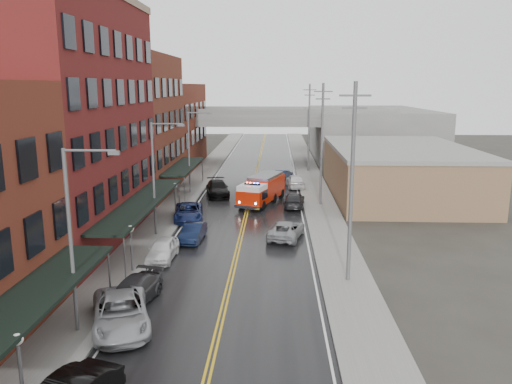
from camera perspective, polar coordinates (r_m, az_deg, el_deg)
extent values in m
cube|color=black|center=(45.51, -1.21, -2.89)|extent=(11.00, 160.00, 0.02)
cube|color=slate|center=(46.51, -10.23, -2.67)|extent=(3.00, 160.00, 0.15)
cube|color=slate|center=(45.63, 7.99, -2.88)|extent=(3.00, 160.00, 0.15)
cube|color=gray|center=(46.18, -8.23, -2.71)|extent=(0.30, 160.00, 0.15)
cube|color=gray|center=(45.50, 5.92, -2.87)|extent=(0.30, 160.00, 0.15)
cube|color=maroon|center=(40.33, -21.31, 7.34)|extent=(9.00, 20.00, 18.00)
cube|color=brown|center=(56.87, -14.18, 7.41)|extent=(9.00, 15.00, 15.00)
cube|color=maroon|center=(73.88, -10.30, 7.41)|extent=(9.00, 20.00, 12.00)
cube|color=#906D4D|center=(56.25, 15.94, 2.13)|extent=(14.00, 22.00, 5.00)
cube|color=slate|center=(85.61, 12.68, 6.57)|extent=(18.00, 30.00, 8.00)
cube|color=black|center=(22.40, -25.79, -12.19)|extent=(2.60, 16.00, 0.18)
cylinder|color=slate|center=(28.94, -16.39, -9.19)|extent=(0.10, 0.10, 3.00)
cube|color=black|center=(39.27, -12.86, -1.12)|extent=(2.60, 18.00, 0.18)
cylinder|color=slate|center=(31.43, -14.77, -7.38)|extent=(0.10, 0.10, 3.00)
cylinder|color=slate|center=(47.51, -8.76, -0.54)|extent=(0.10, 0.10, 3.00)
cube|color=black|center=(56.03, -8.24, 2.95)|extent=(2.60, 13.00, 0.18)
cylinder|color=slate|center=(50.19, -8.16, 0.16)|extent=(0.10, 0.10, 3.00)
cylinder|color=slate|center=(62.02, -6.13, 2.48)|extent=(0.10, 0.10, 3.00)
cylinder|color=#59595B|center=(21.06, -25.24, -18.61)|extent=(0.14, 0.14, 2.80)
sphere|color=silver|center=(20.36, -25.63, -14.95)|extent=(0.44, 0.44, 0.44)
cylinder|color=#59595B|center=(32.92, -14.03, -6.63)|extent=(0.14, 0.14, 2.80)
sphere|color=silver|center=(32.48, -14.17, -4.12)|extent=(0.44, 0.44, 0.44)
cylinder|color=#59595B|center=(46.01, -9.20, -1.09)|extent=(0.14, 0.14, 2.80)
sphere|color=silver|center=(45.69, -9.26, 0.74)|extent=(0.44, 0.44, 0.44)
cylinder|color=#59595B|center=(24.96, -20.41, -5.59)|extent=(0.18, 0.18, 9.00)
cylinder|color=#59595B|center=(23.60, -18.49, 4.52)|extent=(2.40, 0.12, 0.12)
cube|color=#59595B|center=(23.25, -15.93, 4.32)|extent=(0.50, 0.22, 0.18)
cylinder|color=#59595B|center=(39.74, -11.62, 1.31)|extent=(0.18, 0.18, 9.00)
cylinder|color=#59595B|center=(38.90, -10.16, 7.68)|extent=(2.40, 0.12, 0.12)
cube|color=#59595B|center=(38.69, -8.55, 7.56)|extent=(0.50, 0.22, 0.18)
cylinder|color=#59595B|center=(55.20, -7.67, 4.41)|extent=(0.18, 0.18, 9.00)
cylinder|color=#59595B|center=(54.60, -6.54, 8.99)|extent=(2.40, 0.12, 0.12)
cube|color=#59595B|center=(54.45, -5.38, 8.91)|extent=(0.50, 0.22, 0.18)
cylinder|color=#59595B|center=(29.78, 10.87, 0.72)|extent=(0.24, 0.24, 12.00)
cube|color=#59595B|center=(29.23, 11.28, 10.77)|extent=(1.80, 0.12, 0.12)
cube|color=#59595B|center=(29.25, 11.22, 9.40)|extent=(1.40, 0.12, 0.12)
cylinder|color=#59595B|center=(49.42, 7.52, 5.28)|extent=(0.24, 0.24, 12.00)
cube|color=#59595B|center=(49.09, 7.69, 11.32)|extent=(1.80, 0.12, 0.12)
cube|color=#59595B|center=(49.10, 7.67, 10.50)|extent=(1.40, 0.12, 0.12)
cylinder|color=#59595B|center=(69.26, 6.07, 7.23)|extent=(0.24, 0.24, 12.00)
cube|color=#59595B|center=(69.03, 6.17, 11.54)|extent=(1.80, 0.12, 0.12)
cube|color=#59595B|center=(69.04, 6.15, 10.96)|extent=(1.40, 0.12, 0.12)
cube|color=slate|center=(76.10, 0.27, 8.29)|extent=(40.00, 10.00, 1.50)
cube|color=slate|center=(77.62, -7.91, 5.47)|extent=(1.60, 8.00, 6.00)
cube|color=slate|center=(76.83, 8.53, 5.39)|extent=(1.60, 8.00, 6.00)
cube|color=#BB1F08|center=(51.46, 1.11, 0.59)|extent=(4.02, 5.87, 2.05)
cube|color=#BB1F08|center=(48.04, -0.43, -0.60)|extent=(3.12, 3.18, 1.47)
cube|color=silver|center=(47.83, -0.43, 0.54)|extent=(2.94, 2.96, 0.49)
cube|color=black|center=(48.15, -0.35, -0.21)|extent=(2.83, 2.26, 0.78)
cube|color=slate|center=(51.24, 1.12, 1.87)|extent=(3.67, 5.42, 0.29)
cube|color=black|center=(47.77, -0.43, 0.92)|extent=(1.57, 0.76, 0.14)
sphere|color=#FF0C0C|center=(47.95, -1.03, 1.06)|extent=(0.20, 0.20, 0.20)
sphere|color=#1933FF|center=(47.56, 0.17, 0.97)|extent=(0.20, 0.20, 0.20)
cylinder|color=black|center=(48.50, -1.65, -1.37)|extent=(1.03, 0.63, 0.98)
cylinder|color=black|center=(47.74, 0.73, -1.58)|extent=(1.03, 0.63, 0.98)
cylinder|color=black|center=(51.60, -0.20, -0.54)|extent=(1.03, 0.63, 0.98)
cylinder|color=black|center=(50.88, 2.06, -0.73)|extent=(1.03, 0.63, 0.98)
cylinder|color=black|center=(53.83, 0.73, -0.01)|extent=(1.03, 0.63, 0.98)
cylinder|color=black|center=(53.15, 2.91, -0.19)|extent=(1.03, 0.63, 0.98)
imported|color=#969A9E|center=(26.16, -15.21, -13.13)|extent=(4.37, 6.29, 1.60)
imported|color=#2B2B2E|center=(28.58, -13.88, -11.05)|extent=(2.83, 5.11, 1.40)
imported|color=white|center=(35.08, -10.63, -6.47)|extent=(1.80, 4.26, 1.44)
imported|color=black|center=(38.84, -7.20, -4.60)|extent=(1.69, 4.18, 1.35)
imported|color=#141F4D|center=(44.76, -7.72, -2.29)|extent=(3.21, 5.64, 1.48)
imported|color=black|center=(54.29, -4.43, 0.41)|extent=(3.34, 5.99, 1.64)
imported|color=gray|center=(39.28, 3.49, -4.32)|extent=(3.34, 5.30, 1.36)
imported|color=black|center=(49.37, 4.40, -0.92)|extent=(2.35, 4.92, 1.38)
imported|color=white|center=(58.66, 4.50, 1.28)|extent=(2.36, 4.92, 1.62)
imported|color=black|center=(62.67, 3.08, 1.90)|extent=(2.77, 4.58, 1.43)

